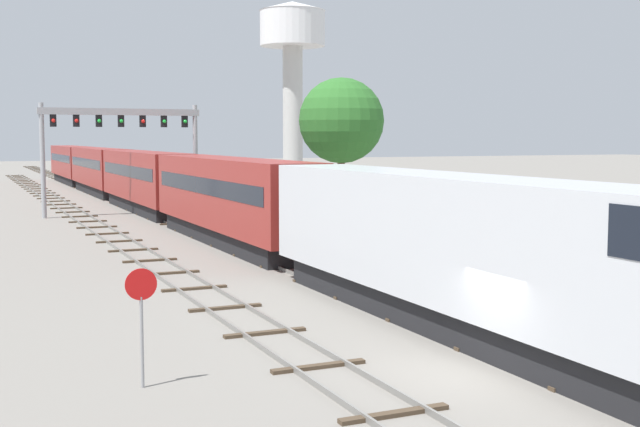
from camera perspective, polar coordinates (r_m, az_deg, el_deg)
The scene contains 8 objects.
ground_plane at distance 21.54m, azimuth 10.84°, elevation -10.82°, with size 400.00×400.00×0.00m, color gray.
track_main at distance 78.40m, azimuth -13.76°, elevation 0.87°, with size 2.60×200.00×0.16m.
track_near at distance 57.85m, azimuth -15.56°, elevation -0.71°, with size 2.60×160.00×0.16m.
passenger_train at distance 67.76m, azimuth -12.18°, elevation 2.38°, with size 3.04×111.10×4.80m.
signal_gantry at distance 64.22m, azimuth -13.65°, elevation 5.46°, with size 12.10×0.49×8.47m.
water_tower at distance 108.96m, azimuth -1.92°, elevation 11.68°, with size 8.63×8.63×23.50m.
stop_sign at distance 19.95m, azimuth -12.32°, elevation -6.60°, with size 0.76×0.08×2.88m.
trackside_tree_left at distance 61.24m, azimuth 1.49°, elevation 6.46°, with size 6.36×6.36×10.37m.
Camera 1 is at (-11.91, -16.93, 5.96)m, focal length 46.01 mm.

